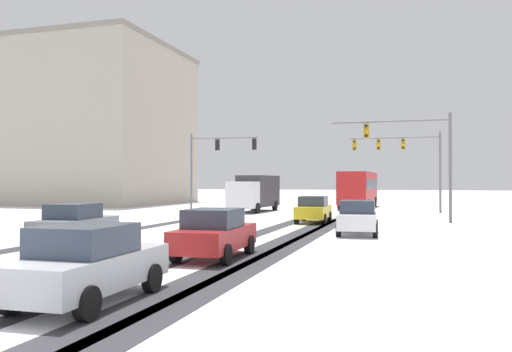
# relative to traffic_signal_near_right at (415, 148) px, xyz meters

# --- Properties ---
(wheel_track_left_lane) EXTENTS (1.04, 29.33, 0.01)m
(wheel_track_left_lane) POSITION_rel_traffic_signal_near_right_xyz_m (-14.18, -11.27, -4.47)
(wheel_track_left_lane) COLOR #38383D
(wheel_track_left_lane) RESTS_ON ground
(wheel_track_right_lane) EXTENTS (0.94, 29.33, 0.01)m
(wheel_track_right_lane) POSITION_rel_traffic_signal_near_right_xyz_m (-7.30, -11.27, -4.47)
(wheel_track_right_lane) COLOR #38383D
(wheel_track_right_lane) RESTS_ON ground
(wheel_track_center) EXTENTS (1.01, 29.33, 0.01)m
(wheel_track_center) POSITION_rel_traffic_signal_near_right_xyz_m (-4.66, -11.27, -4.47)
(wheel_track_center) COLOR #38383D
(wheel_track_center) RESTS_ON ground
(wheel_track_oncoming) EXTENTS (1.10, 29.33, 0.01)m
(wheel_track_oncoming) POSITION_rel_traffic_signal_near_right_xyz_m (-5.37, -11.27, -4.47)
(wheel_track_oncoming) COLOR #38383D
(wheel_track_oncoming) RESTS_ON ground
(traffic_signal_near_right) EXTENTS (6.89, 0.48, 6.50)m
(traffic_signal_near_right) POSITION_rel_traffic_signal_near_right_xyz_m (0.00, 0.00, 0.00)
(traffic_signal_near_right) COLOR slate
(traffic_signal_near_right) RESTS_ON ground
(traffic_signal_far_right) EXTENTS (7.21, 0.41, 6.50)m
(traffic_signal_far_right) POSITION_rel_traffic_signal_near_right_xyz_m (-0.95, 12.02, 0.35)
(traffic_signal_far_right) COLOR slate
(traffic_signal_far_right) RESTS_ON ground
(traffic_signal_far_left) EXTENTS (5.80, 0.68, 6.50)m
(traffic_signal_far_left) POSITION_rel_traffic_signal_near_right_xyz_m (-15.94, 8.20, 0.16)
(traffic_signal_far_left) COLOR slate
(traffic_signal_far_left) RESTS_ON ground
(car_yellow_cab_lead) EXTENTS (1.93, 4.15, 1.62)m
(car_yellow_cab_lead) POSITION_rel_traffic_signal_near_right_xyz_m (-5.96, -0.59, -3.66)
(car_yellow_cab_lead) COLOR yellow
(car_yellow_cab_lead) RESTS_ON ground
(car_white_second) EXTENTS (2.02, 4.19, 1.62)m
(car_white_second) POSITION_rel_traffic_signal_near_right_xyz_m (-2.64, -7.01, -3.66)
(car_white_second) COLOR silver
(car_white_second) RESTS_ON ground
(car_grey_third) EXTENTS (2.02, 4.19, 1.62)m
(car_grey_third) POSITION_rel_traffic_signal_near_right_xyz_m (-13.25, -13.90, -3.66)
(car_grey_third) COLOR slate
(car_grey_third) RESTS_ON ground
(car_red_fourth) EXTENTS (1.93, 4.15, 1.62)m
(car_red_fourth) POSITION_rel_traffic_signal_near_right_xyz_m (-6.33, -16.07, -3.66)
(car_red_fourth) COLOR red
(car_red_fourth) RESTS_ON ground
(car_silver_sixth) EXTENTS (1.92, 4.14, 1.62)m
(car_silver_sixth) POSITION_rel_traffic_signal_near_right_xyz_m (-6.55, -22.64, -3.66)
(car_silver_sixth) COLOR #B7BABF
(car_silver_sixth) RESTS_ON ground
(bus_oncoming) EXTENTS (2.82, 11.04, 3.38)m
(bus_oncoming) POSITION_rel_traffic_signal_near_right_xyz_m (-5.08, 17.71, -2.49)
(bus_oncoming) COLOR #B21E1E
(bus_oncoming) RESTS_ON ground
(box_truck_delivery) EXTENTS (2.55, 7.49, 3.02)m
(box_truck_delivery) POSITION_rel_traffic_signal_near_right_xyz_m (-12.78, 9.45, -2.84)
(box_truck_delivery) COLOR silver
(box_truck_delivery) RESTS_ON ground
(office_building_far_left_block) EXTENTS (28.46, 18.18, 17.80)m
(office_building_far_left_block) POSITION_rel_traffic_signal_near_right_xyz_m (-40.29, 19.73, 4.43)
(office_building_far_left_block) COLOR #A89E8E
(office_building_far_left_block) RESTS_ON ground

